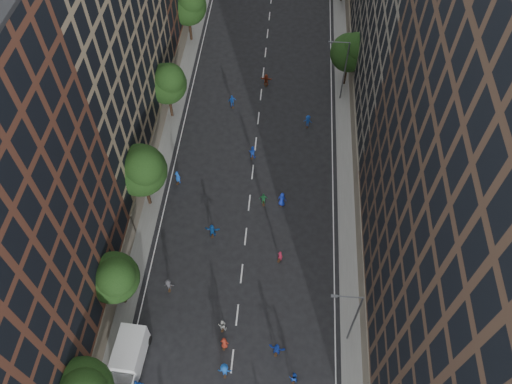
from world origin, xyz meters
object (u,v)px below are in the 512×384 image
streetlamp_near (353,317)px  skater_2 (293,377)px  cargo_van (129,357)px  streetlamp_far (343,68)px

streetlamp_near → skater_2: 7.70m
streetlamp_near → cargo_van: streetlamp_near is taller
streetlamp_far → cargo_van: bearing=-117.9°
streetlamp_near → cargo_van: bearing=-168.8°
skater_2 → streetlamp_near: bearing=-139.2°
cargo_van → streetlamp_near: bearing=14.3°
cargo_van → skater_2: cargo_van is taller
streetlamp_near → cargo_van: (-19.54, -3.88, -3.65)m
streetlamp_near → skater_2: size_ratio=5.50×
cargo_van → skater_2: size_ratio=3.35×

